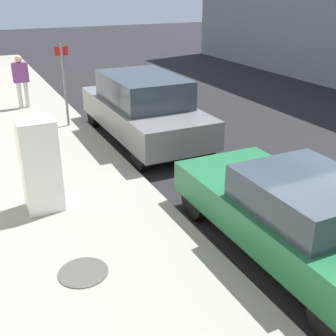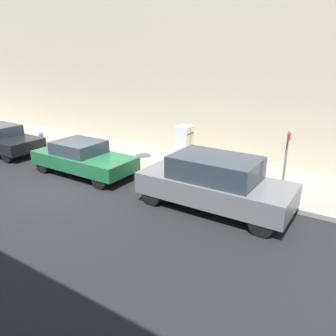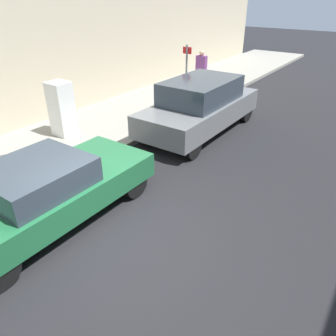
{
  "view_description": "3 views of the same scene",
  "coord_description": "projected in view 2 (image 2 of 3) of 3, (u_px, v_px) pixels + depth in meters",
  "views": [
    {
      "loc": [
        -5.63,
        -4.45,
        3.86
      ],
      "look_at": [
        -2.51,
        2.02,
        0.74
      ],
      "focal_mm": 45.0,
      "sensor_mm": 36.0,
      "label": 1
    },
    {
      "loc": [
        7.32,
        9.54,
        4.7
      ],
      "look_at": [
        -1.78,
        3.64,
        0.95
      ],
      "focal_mm": 35.0,
      "sensor_mm": 36.0,
      "label": 2
    },
    {
      "loc": [
        3.56,
        -3.41,
        4.21
      ],
      "look_at": [
        -0.02,
        1.63,
        0.82
      ],
      "focal_mm": 35.0,
      "sensor_mm": 36.0,
      "label": 3
    }
  ],
  "objects": [
    {
      "name": "ground_plane",
      "position": [
        61.0,
        188.0,
        12.25
      ],
      "size": [
        80.0,
        80.0,
        0.0
      ],
      "primitive_type": "plane",
      "color": "black"
    },
    {
      "name": "sidewalk_slab",
      "position": [
        135.0,
        156.0,
        15.75
      ],
      "size": [
        3.73,
        44.0,
        0.15
      ],
      "primitive_type": "cube",
      "color": "gray",
      "rests_on": "ground"
    },
    {
      "name": "building_facade_near",
      "position": [
        168.0,
        49.0,
        16.52
      ],
      "size": [
        2.24,
        39.6,
        9.95
      ],
      "primitive_type": "cube",
      "color": "beige",
      "rests_on": "ground"
    },
    {
      "name": "discarded_refrigerator",
      "position": [
        184.0,
        145.0,
        14.33
      ],
      "size": [
        0.63,
        0.59,
        1.66
      ],
      "color": "white",
      "rests_on": "sidewalk_slab"
    },
    {
      "name": "manhole_cover",
      "position": [
        143.0,
        155.0,
        15.63
      ],
      "size": [
        0.7,
        0.7,
        0.02
      ],
      "primitive_type": "cylinder",
      "color": "#47443F",
      "rests_on": "sidewalk_slab"
    },
    {
      "name": "street_sign_post",
      "position": [
        285.0,
        162.0,
        10.55
      ],
      "size": [
        0.36,
        0.07,
        2.29
      ],
      "color": "slate",
      "rests_on": "sidewalk_slab"
    },
    {
      "name": "fire_hydrant",
      "position": [
        42.0,
        139.0,
        17.0
      ],
      "size": [
        0.22,
        0.22,
        0.78
      ],
      "color": "slate",
      "rests_on": "sidewalk_slab"
    },
    {
      "name": "parked_sedan_dark",
      "position": [
        1.0,
        139.0,
        16.38
      ],
      "size": [
        1.86,
        4.44,
        1.39
      ],
      "color": "black",
      "rests_on": "ground"
    },
    {
      "name": "parked_sedan_green",
      "position": [
        83.0,
        158.0,
        13.4
      ],
      "size": [
        1.81,
        4.44,
        1.39
      ],
      "color": "#1E6038",
      "rests_on": "ground"
    },
    {
      "name": "parked_suv_gray",
      "position": [
        214.0,
        182.0,
        10.3
      ],
      "size": [
        1.95,
        4.85,
        1.75
      ],
      "color": "slate",
      "rests_on": "ground"
    }
  ]
}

